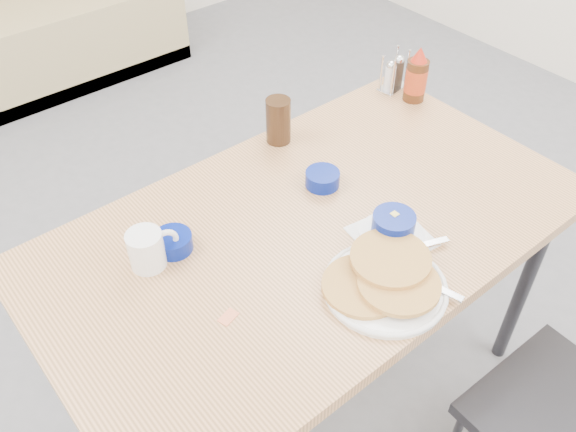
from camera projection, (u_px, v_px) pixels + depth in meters
dining_table at (312, 242)px, 1.58m from camera, size 1.40×0.80×0.76m
pancake_plate at (385, 281)px, 1.37m from camera, size 0.28×0.28×0.05m
coffee_mug at (148, 249)px, 1.41m from camera, size 0.12×0.08×0.10m
grits_setting at (393, 228)px, 1.48m from camera, size 0.20×0.21×0.07m
creamer_bowl at (173, 242)px, 1.46m from camera, size 0.09×0.09×0.04m
butter_bowl at (322, 179)px, 1.64m from camera, size 0.09×0.09×0.04m
amber_tumbler at (278, 121)px, 1.76m from camera, size 0.10×0.10×0.14m
condiment_caddy at (394, 76)px, 1.99m from camera, size 0.11×0.08×0.13m
syrup_bottle at (416, 77)px, 1.92m from camera, size 0.07×0.07×0.18m
sugar_wrapper at (228, 317)px, 1.32m from camera, size 0.05×0.04×0.00m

